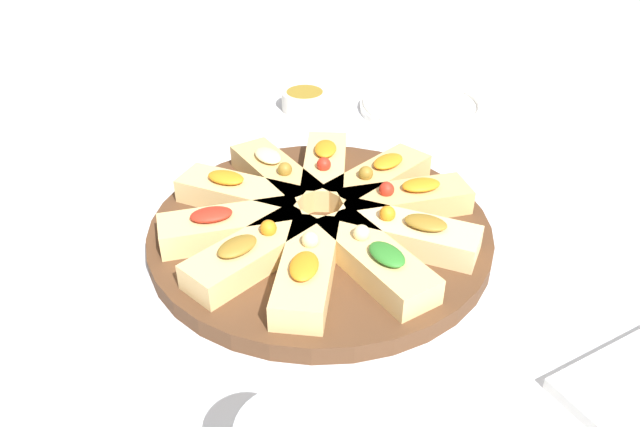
# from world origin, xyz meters

# --- Properties ---
(ground_plane) EXTENTS (3.00, 3.00, 0.00)m
(ground_plane) POSITION_xyz_m (0.00, 0.00, 0.00)
(ground_plane) COLOR silver
(serving_board) EXTENTS (0.38, 0.38, 0.02)m
(serving_board) POSITION_xyz_m (0.00, 0.00, 0.01)
(serving_board) COLOR #51331E
(serving_board) RESTS_ON ground_plane
(focaccia_slice_0) EXTENTS (0.08, 0.16, 0.04)m
(focaccia_slice_0) POSITION_xyz_m (0.02, -0.10, 0.04)
(focaccia_slice_0) COLOR #DBB775
(focaccia_slice_0) RESTS_ON serving_board
(focaccia_slice_1) EXTENTS (0.14, 0.14, 0.04)m
(focaccia_slice_1) POSITION_xyz_m (0.07, -0.07, 0.04)
(focaccia_slice_1) COLOR #E5C689
(focaccia_slice_1) RESTS_ON serving_board
(focaccia_slice_2) EXTENTS (0.15, 0.06, 0.04)m
(focaccia_slice_2) POSITION_xyz_m (0.10, -0.01, 0.04)
(focaccia_slice_2) COLOR tan
(focaccia_slice_2) RESTS_ON serving_board
(focaccia_slice_3) EXTENTS (0.16, 0.11, 0.04)m
(focaccia_slice_3) POSITION_xyz_m (0.09, 0.04, 0.04)
(focaccia_slice_3) COLOR tan
(focaccia_slice_3) RESTS_ON serving_board
(focaccia_slice_4) EXTENTS (0.10, 0.16, 0.04)m
(focaccia_slice_4) POSITION_xyz_m (0.04, 0.09, 0.04)
(focaccia_slice_4) COLOR #DBB775
(focaccia_slice_4) RESTS_ON serving_board
(focaccia_slice_5) EXTENTS (0.08, 0.16, 0.04)m
(focaccia_slice_5) POSITION_xyz_m (-0.02, 0.10, 0.04)
(focaccia_slice_5) COLOR tan
(focaccia_slice_5) RESTS_ON serving_board
(focaccia_slice_6) EXTENTS (0.14, 0.14, 0.04)m
(focaccia_slice_6) POSITION_xyz_m (-0.07, 0.07, 0.04)
(focaccia_slice_6) COLOR #DBB775
(focaccia_slice_6) RESTS_ON serving_board
(focaccia_slice_7) EXTENTS (0.15, 0.06, 0.04)m
(focaccia_slice_7) POSITION_xyz_m (-0.10, 0.01, 0.04)
(focaccia_slice_7) COLOR #DBB775
(focaccia_slice_7) RESTS_ON serving_board
(focaccia_slice_8) EXTENTS (0.16, 0.11, 0.04)m
(focaccia_slice_8) POSITION_xyz_m (-0.09, -0.04, 0.04)
(focaccia_slice_8) COLOR #DBB775
(focaccia_slice_8) RESTS_ON serving_board
(focaccia_slice_9) EXTENTS (0.11, 0.15, 0.04)m
(focaccia_slice_9) POSITION_xyz_m (-0.05, -0.09, 0.04)
(focaccia_slice_9) COLOR #DBB775
(focaccia_slice_9) RESTS_ON serving_board
(plate_right) EXTENTS (0.20, 0.20, 0.02)m
(plate_right) POSITION_xyz_m (0.27, 0.27, 0.01)
(plate_right) COLOR white
(plate_right) RESTS_ON ground_plane
(dipping_bowl) EXTENTS (0.07, 0.07, 0.03)m
(dipping_bowl) POSITION_xyz_m (0.10, 0.34, 0.02)
(dipping_bowl) COLOR silver
(dipping_bowl) RESTS_ON ground_plane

